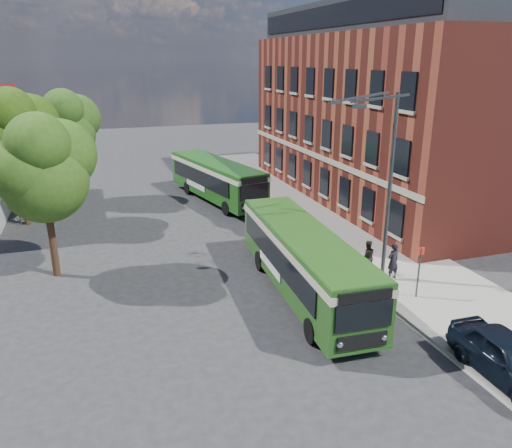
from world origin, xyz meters
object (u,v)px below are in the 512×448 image
object	(u,v)px
street_lamp	(383,187)
bus_rear	(216,177)
bus_front	(304,256)
parked_car	(508,357)

from	to	relation	value
street_lamp	bus_rear	distance (m)	17.48
bus_front	parked_car	xyz separation A→B (m)	(3.80, -8.31, -0.91)
bus_front	street_lamp	bearing A→B (deg)	-0.67
street_lamp	parked_car	world-z (taller)	street_lamp
bus_rear	parked_car	xyz separation A→B (m)	(3.64, -25.10, -0.91)
bus_rear	parked_car	distance (m)	25.38
bus_front	bus_rear	bearing A→B (deg)	89.46
street_lamp	bus_rear	world-z (taller)	street_lamp
street_lamp	parked_car	distance (m)	9.12
bus_front	bus_rear	size ratio (longest dim) A/B	1.04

